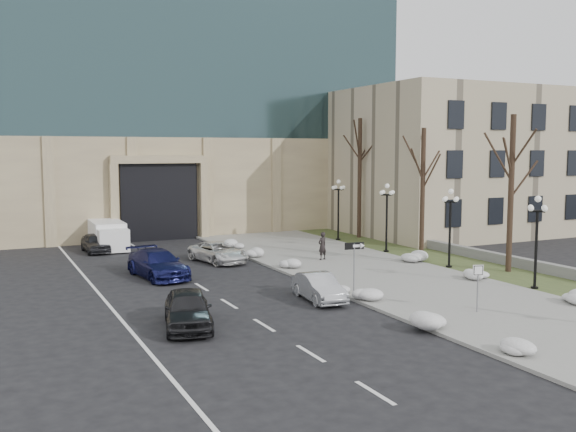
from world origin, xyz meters
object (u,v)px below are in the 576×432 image
lamppost_a (537,230)px  lamppost_c (387,208)px  lamppost_d (338,201)px  car_e (96,243)px  car_a (188,309)px  keep_sign (478,278)px  one_way_sign (358,252)px  box_truck (108,235)px  car_c (158,264)px  car_d (218,252)px  car_b (319,287)px  lamppost_b (450,217)px  pedestrian (322,246)px

lamppost_a → lamppost_c: bearing=90.0°
lamppost_c → lamppost_d: bearing=90.0°
car_e → lamppost_a: (17.80, -22.05, 2.41)m
car_a → keep_sign: keep_sign is taller
one_way_sign → lamppost_c: size_ratio=0.57×
box_truck → lamppost_a: bearing=-53.5°
car_a → one_way_sign: one_way_sign is taller
car_a → one_way_sign: 8.83m
box_truck → lamppost_a: size_ratio=1.28×
car_c → lamppost_c: size_ratio=1.10×
car_d → one_way_sign: (2.51, -12.34, 1.60)m
car_b → lamppost_a: (10.80, -2.76, 2.44)m
car_d → one_way_sign: bearing=-91.1°
box_truck → car_b: bearing=-73.0°
one_way_sign → lamppost_d: (9.04, 17.27, 0.83)m
car_c → lamppost_c: bearing=-2.4°
car_a → one_way_sign: size_ratio=1.64×
car_c → lamppost_a: size_ratio=1.10×
car_e → keep_sign: size_ratio=1.80×
car_b → car_c: car_c is taller
car_e → lamppost_b: size_ratio=0.81×
box_truck → one_way_sign: size_ratio=2.24×
one_way_sign → lamppost_c: bearing=56.9°
lamppost_b → one_way_sign: bearing=-154.7°
pedestrian → lamppost_b: (5.53, -5.50, 2.07)m
car_e → lamppost_c: 20.12m
car_b → car_d: bearing=99.1°
pedestrian → lamppost_a: size_ratio=0.37×
lamppost_b → keep_sign: bearing=-123.6°
pedestrian → one_way_sign: bearing=53.4°
car_d → car_e: car_e is taller
car_c → box_truck: size_ratio=0.86×
car_c → lamppost_c: 16.41m
car_c → pedestrian: size_ratio=2.98×
car_a → car_b: 7.08m
car_d → lamppost_a: lamppost_a is taller
car_c → one_way_sign: bearing=-60.1°
lamppost_a → lamppost_d: size_ratio=1.00×
keep_sign → car_b: bearing=151.4°
car_e → lamppost_d: lamppost_d is taller
pedestrian → keep_sign: keep_sign is taller
pedestrian → lamppost_b: lamppost_b is taller
keep_sign → lamppost_a: bearing=40.5°
car_a → keep_sign: 12.23m
lamppost_d → car_d: bearing=-156.9°
car_d → lamppost_b: (11.55, -8.07, 2.43)m
one_way_sign → lamppost_a: (9.04, -2.23, 0.83)m
keep_sign → lamppost_b: 10.82m
car_b → lamppost_a: 11.41m
pedestrian → box_truck: bearing=-62.7°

